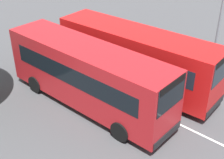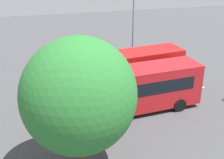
% 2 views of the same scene
% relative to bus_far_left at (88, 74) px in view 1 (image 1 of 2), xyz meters
% --- Properties ---
extents(ground_plane, '(69.33, 69.33, 0.00)m').
position_rel_bus_far_left_xyz_m(ground_plane, '(0.24, 1.80, -1.88)').
color(ground_plane, '#424244').
extents(bus_far_left, '(10.18, 3.30, 3.42)m').
position_rel_bus_far_left_xyz_m(bus_far_left, '(0.00, 0.00, 0.00)').
color(bus_far_left, '#AD191E').
rests_on(bus_far_left, ground).
extents(bus_center_left, '(10.23, 3.68, 3.42)m').
position_rel_bus_far_left_xyz_m(bus_center_left, '(0.31, 3.37, 0.00)').
color(bus_center_left, red).
rests_on(bus_center_left, ground).
extents(street_lamp, '(0.94, 2.34, 7.40)m').
position_rel_bus_far_left_xyz_m(street_lamp, '(2.42, 8.11, 2.40)').
color(street_lamp, gray).
rests_on(street_lamp, ground).
extents(lane_stripe_outer_left, '(14.13, 1.30, 0.01)m').
position_rel_bus_far_left_xyz_m(lane_stripe_outer_left, '(0.24, 1.80, -1.87)').
color(lane_stripe_outer_left, silver).
rests_on(lane_stripe_outer_left, ground).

